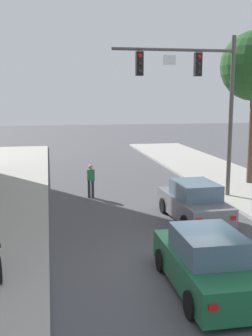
# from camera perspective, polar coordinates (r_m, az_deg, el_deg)

# --- Properties ---
(ground_plane) EXTENTS (120.00, 120.00, 0.00)m
(ground_plane) POSITION_cam_1_polar(r_m,az_deg,el_deg) (12.12, 9.53, -14.33)
(ground_plane) COLOR #4C4C51
(traffic_signal_mast) EXTENTS (5.78, 0.38, 7.50)m
(traffic_signal_mast) POSITION_cam_1_polar(r_m,az_deg,el_deg) (19.80, 10.03, 10.81)
(traffic_signal_mast) COLOR #514C47
(traffic_signal_mast) RESTS_ON sidewalk_right
(car_lead_grey) EXTENTS (1.96, 4.30, 1.60)m
(car_lead_grey) POSITION_cam_1_polar(r_m,az_deg,el_deg) (16.82, 9.26, -4.76)
(car_lead_grey) COLOR slate
(car_lead_grey) RESTS_ON ground
(car_following_green) EXTENTS (1.86, 4.25, 1.60)m
(car_following_green) POSITION_cam_1_polar(r_m,az_deg,el_deg) (11.09, 10.88, -12.67)
(car_following_green) COLOR #1E663D
(car_following_green) RESTS_ON ground
(pedestrian_crossing_road) EXTENTS (0.36, 0.22, 1.64)m
(pedestrian_crossing_road) POSITION_cam_1_polar(r_m,az_deg,el_deg) (20.33, -4.83, -1.55)
(pedestrian_crossing_road) COLOR #333338
(pedestrian_crossing_road) RESTS_ON ground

